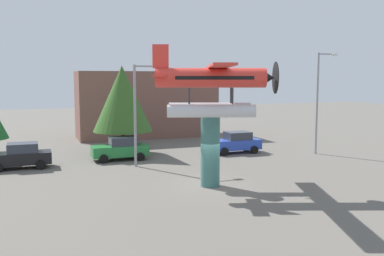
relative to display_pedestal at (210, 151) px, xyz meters
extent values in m
plane|color=#605B54|center=(0.00, 0.00, -2.03)|extent=(140.00, 140.00, 0.00)
cylinder|color=#386B66|center=(0.00, 0.00, 0.00)|extent=(1.10, 1.10, 4.06)
cylinder|color=silver|center=(-0.34, -0.94, 2.38)|extent=(4.75, 2.30, 0.70)
cylinder|color=#333338|center=(0.96, -0.88, 3.18)|extent=(0.13, 0.13, 0.90)
cylinder|color=#333338|center=(-1.30, -0.06, 3.18)|extent=(0.13, 0.13, 0.90)
cylinder|color=silver|center=(0.34, 0.94, 2.38)|extent=(4.75, 2.30, 0.70)
cylinder|color=#333338|center=(1.30, 0.06, 3.18)|extent=(0.13, 0.13, 0.90)
cylinder|color=#333338|center=(-0.96, 0.88, 3.18)|extent=(0.13, 0.13, 0.90)
cylinder|color=red|center=(0.00, 0.00, 4.18)|extent=(6.20, 3.15, 1.10)
cube|color=black|center=(0.19, -0.07, 4.18)|extent=(4.47, 2.55, 0.20)
cone|color=#262628|center=(3.06, -1.11, 4.18)|extent=(0.96, 1.07, 0.88)
cylinder|color=black|center=(3.43, -1.25, 4.18)|extent=(0.65, 1.71, 1.80)
cube|color=red|center=(0.38, -0.14, 4.79)|extent=(4.58, 10.15, 0.12)
cube|color=red|center=(-2.63, 0.96, 4.28)|extent=(1.61, 2.87, 0.10)
cube|color=red|center=(-2.63, 0.96, 5.38)|extent=(0.89, 0.42, 1.30)
cube|color=black|center=(-10.44, 9.05, -1.31)|extent=(4.20, 1.70, 0.80)
cube|color=#2D333D|center=(-10.19, 9.05, -0.59)|extent=(2.00, 1.56, 0.64)
cylinder|color=black|center=(-9.09, 9.95, -1.71)|extent=(0.64, 0.22, 0.64)
cylinder|color=black|center=(-9.09, 8.15, -1.71)|extent=(0.64, 0.22, 0.64)
cube|color=#237A38|center=(-3.34, 9.75, -1.31)|extent=(4.20, 1.70, 0.80)
cube|color=#2D333D|center=(-3.09, 9.75, -0.59)|extent=(2.00, 1.56, 0.64)
cylinder|color=black|center=(-4.69, 10.65, -1.71)|extent=(0.64, 0.22, 0.64)
cylinder|color=black|center=(-4.69, 8.85, -1.71)|extent=(0.64, 0.22, 0.64)
cylinder|color=black|center=(-1.99, 10.65, -1.71)|extent=(0.64, 0.22, 0.64)
cylinder|color=black|center=(-1.99, 8.85, -1.71)|extent=(0.64, 0.22, 0.64)
cube|color=#2847B7|center=(6.24, 9.55, -1.31)|extent=(4.20, 1.70, 0.80)
cube|color=#2D333D|center=(6.49, 9.55, -0.59)|extent=(2.00, 1.56, 0.64)
cylinder|color=black|center=(4.89, 10.45, -1.71)|extent=(0.64, 0.22, 0.64)
cylinder|color=black|center=(4.89, 8.65, -1.71)|extent=(0.64, 0.22, 0.64)
cylinder|color=black|center=(7.59, 10.45, -1.71)|extent=(0.64, 0.22, 0.64)
cylinder|color=black|center=(7.59, 8.65, -1.71)|extent=(0.64, 0.22, 0.64)
cylinder|color=gray|center=(-2.76, 6.98, 1.53)|extent=(0.18, 0.18, 7.12)
cylinder|color=gray|center=(-1.96, 6.98, 4.99)|extent=(1.60, 0.12, 0.12)
cube|color=silver|center=(-1.26, 6.98, 4.94)|extent=(0.50, 0.28, 0.20)
cylinder|color=gray|center=(12.31, 6.89, 2.08)|extent=(0.18, 0.18, 8.23)
cylinder|color=gray|center=(13.11, 6.89, 6.10)|extent=(1.60, 0.12, 0.12)
cube|color=silver|center=(13.81, 6.89, 6.05)|extent=(0.50, 0.28, 0.20)
cube|color=brown|center=(1.95, 22.00, 1.41)|extent=(14.41, 5.01, 6.88)
cylinder|color=brown|center=(-2.60, 12.18, -1.08)|extent=(0.36, 0.36, 1.90)
cone|color=#335B23|center=(-2.60, 12.18, 2.53)|extent=(4.78, 4.78, 5.31)
camera|label=1|loc=(-9.47, -22.52, 4.16)|focal=40.45mm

